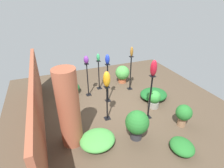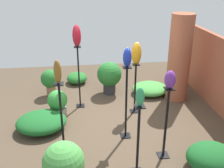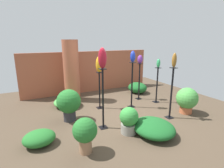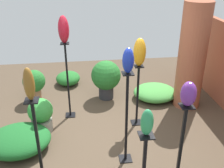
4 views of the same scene
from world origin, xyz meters
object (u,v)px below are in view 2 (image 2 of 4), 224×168
Objects in this scene: art_vase_amber at (136,53)px; art_vase_jade at (140,97)px; art_vase_violet at (170,80)px; potted_plant_front_right at (64,164)px; art_vase_cobalt at (127,57)px; potted_plant_walkway_edge at (50,80)px; potted_plant_mid_left at (109,76)px; pedestal_amber at (135,91)px; brick_pillar at (179,58)px; pedestal_jade at (138,144)px; pedestal_bronze at (62,126)px; pedestal_cobalt at (126,106)px; art_vase_bronze at (58,72)px; potted_plant_back_center at (58,103)px; art_vase_ruby at (77,36)px; pedestal_ruby at (79,80)px; pedestal_violet at (166,126)px.

art_vase_jade is at bearing -10.63° from art_vase_amber.
art_vase_violet is 0.39× the size of potted_plant_front_right.
art_vase_violet is 0.86× the size of art_vase_cobalt.
potted_plant_mid_left reaches higher than potted_plant_walkway_edge.
potted_plant_front_right is (2.25, -1.58, -0.11)m from pedestal_amber.
brick_pillar is 2.77× the size of potted_plant_front_right.
brick_pillar is 1.84× the size of pedestal_amber.
art_vase_cobalt is at bearing -140.35° from art_vase_violet.
pedestal_jade is 1.05× the size of pedestal_amber.
art_vase_cobalt is at bearing 113.91° from pedestal_bronze.
art_vase_violet is (0.71, 0.58, 0.82)m from pedestal_cobalt.
potted_plant_back_center is (-1.53, -0.20, -1.34)m from art_vase_bronze.
art_vase_ruby reaches higher than art_vase_jade.
potted_plant_mid_left is (-2.66, 1.13, -0.16)m from pedestal_bronze.
art_vase_cobalt is (1.44, 0.91, -0.10)m from art_vase_ruby.
art_vase_cobalt reaches higher than pedestal_cobalt.
brick_pillar reaches higher than pedestal_bronze.
art_vase_jade reaches higher than potted_plant_mid_left.
art_vase_violet is 3.07m from potted_plant_mid_left.
pedestal_amber is at bearing -64.69° from brick_pillar.
pedestal_cobalt reaches higher than potted_plant_back_center.
art_vase_jade reaches higher than potted_plant_walkway_edge.
art_vase_jade is 0.85× the size of art_vase_cobalt.
art_vase_cobalt reaches higher than art_vase_violet.
pedestal_cobalt is 4.89× the size of art_vase_violet.
brick_pillar reaches higher than art_vase_violet.
pedestal_jade is (2.66, -1.64, -0.53)m from brick_pillar.
art_vase_violet is at bearing 84.76° from art_vase_bronze.
pedestal_ruby reaches higher than pedestal_jade.
pedestal_ruby is 1.72× the size of potted_plant_mid_left.
art_vase_jade is at bearing -31.60° from brick_pillar.
pedestal_bronze is at bearing -8.96° from art_vase_ruby.
pedestal_jade is at bearing 0.00° from art_vase_jade.
art_vase_violet is at bearing 6.37° from art_vase_amber.
art_vase_amber is at bearing -173.63° from pedestal_violet.
pedestal_cobalt is at bearing 2.29° from potted_plant_mid_left.
potted_plant_back_center is (-1.53, -0.20, -0.34)m from pedestal_bronze.
pedestal_bronze is 2.77m from potted_plant_walkway_edge.
pedestal_ruby is 5.04× the size of art_vase_jade.
art_vase_bronze is at bearing -95.24° from art_vase_violet.
potted_plant_back_center is at bearing -49.73° from potted_plant_mid_left.
art_vase_ruby is 1.39× the size of art_vase_cobalt.
art_vase_jade is 0.69m from art_vase_violet.
art_vase_violet is at bearing 34.75° from pedestal_ruby.
potted_plant_mid_left is at bearing 129.45° from pedestal_ruby.
potted_plant_mid_left is (-3.19, -0.09, -0.06)m from pedestal_jade.
pedestal_amber is 1.84× the size of potted_plant_back_center.
art_vase_amber is (0.59, -1.25, 0.35)m from brick_pillar.
brick_pillar is at bearing 115.31° from pedestal_amber.
brick_pillar is at bearing 126.66° from art_vase_bronze.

